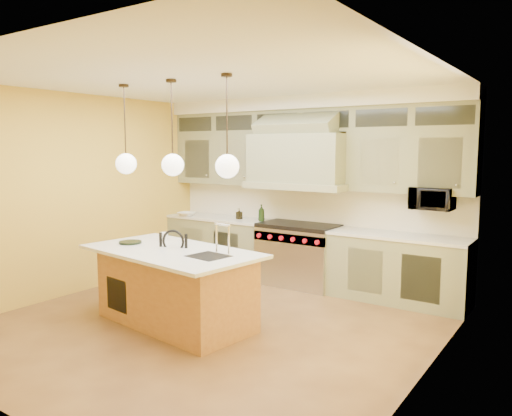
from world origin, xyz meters
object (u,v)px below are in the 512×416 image
Objects in this scene: range at (299,254)px; kitchen_island at (175,286)px; microwave at (432,199)px; counter_stool at (169,272)px.

kitchen_island is (-0.37, -2.36, -0.01)m from range.
microwave is at bearing 54.29° from kitchen_island.
microwave reaches higher than range.
kitchen_island reaches higher than counter_stool.
kitchen_island is 0.19m from counter_stool.
microwave is (2.37, 2.52, 0.80)m from counter_stool.
kitchen_island reaches higher than range.
kitchen_island is 3.52m from microwave.
counter_stool is (-0.05, -0.06, 0.17)m from kitchen_island.
microwave reaches higher than kitchen_island.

